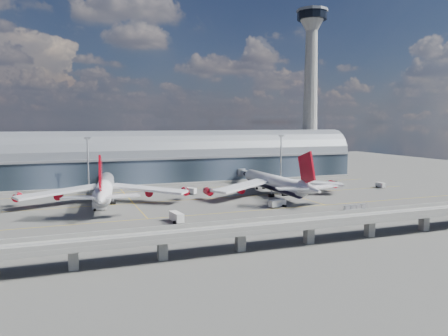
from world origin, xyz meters
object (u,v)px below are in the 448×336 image
object	(u,v)px
cargo_train_1	(355,207)
service_truck_2	(277,203)
airliner_left	(104,188)
cargo_train_0	(284,222)
service_truck_1	(100,206)
service_truck_0	(176,217)
control_tower	(311,91)
service_truck_4	(266,182)
floodlight_mast_left	(88,163)
airliner_right	(276,183)
service_truck_5	(190,191)
floodlight_mast_right	(281,157)
service_truck_3	(380,185)

from	to	relation	value
cargo_train_1	service_truck_2	bearing A→B (deg)	63.37
airliner_left	cargo_train_0	xyz separation A→B (m)	(49.81, -56.75, -5.26)
service_truck_1	service_truck_0	bearing A→B (deg)	-135.70
control_tower	service_truck_2	distance (m)	124.11
service_truck_4	airliner_left	bearing A→B (deg)	-159.19
floodlight_mast_left	service_truck_0	world-z (taller)	floodlight_mast_left
airliner_right	service_truck_1	bearing A→B (deg)	-176.11
floodlight_mast_left	cargo_train_0	xyz separation A→B (m)	(53.89, -88.74, -12.62)
airliner_left	service_truck_5	bearing A→B (deg)	23.56
service_truck_2	cargo_train_1	xyz separation A→B (m)	(24.97, -14.54, -0.60)
control_tower	airliner_left	world-z (taller)	control_tower
floodlight_mast_left	service_truck_4	world-z (taller)	floodlight_mast_left
service_truck_5	cargo_train_0	size ratio (longest dim) A/B	0.70
service_truck_2	floodlight_mast_right	bearing A→B (deg)	-48.97
cargo_train_0	service_truck_5	bearing A→B (deg)	31.91
floodlight_mast_left	floodlight_mast_right	distance (m)	100.00
service_truck_1	service_truck_3	world-z (taller)	service_truck_1
control_tower	airliner_right	distance (m)	99.37
service_truck_0	service_truck_5	distance (m)	55.65
cargo_train_1	control_tower	bearing A→B (deg)	-19.44
service_truck_0	service_truck_4	size ratio (longest dim) A/B	1.44
service_truck_0	cargo_train_1	distance (m)	67.77
service_truck_1	service_truck_5	world-z (taller)	service_truck_1
service_truck_2	service_truck_3	world-z (taller)	service_truck_2
airliner_left	service_truck_2	size ratio (longest dim) A/B	8.93
service_truck_0	service_truck_1	xyz separation A→B (m)	(-21.87, 28.76, -0.08)
airliner_left	service_truck_2	bearing A→B (deg)	-18.35
service_truck_5	airliner_left	bearing A→B (deg)	158.90
service_truck_2	airliner_left	bearing A→B (deg)	44.19
floodlight_mast_left	airliner_right	size ratio (longest dim) A/B	0.38
airliner_left	cargo_train_1	xyz separation A→B (m)	(86.54, -44.43, -5.41)
control_tower	floodlight_mast_right	size ratio (longest dim) A/B	4.01
service_truck_1	service_truck_2	bearing A→B (deg)	-98.31
airliner_left	service_truck_4	bearing A→B (deg)	24.26
airliner_right	cargo_train_1	xyz separation A→B (m)	(13.51, -38.04, -4.78)
airliner_right	service_truck_3	distance (m)	59.95
cargo_train_0	airliner_right	bearing A→B (deg)	-2.16
floodlight_mast_left	service_truck_4	distance (m)	89.07
service_truck_1	service_truck_3	bearing A→B (deg)	-79.43
service_truck_0	floodlight_mast_right	bearing A→B (deg)	36.56
airliner_right	cargo_train_1	bearing A→B (deg)	-70.87
control_tower	floodlight_mast_left	distance (m)	143.01
control_tower	floodlight_mast_left	size ratio (longest dim) A/B	4.01
airliner_left	service_truck_5	world-z (taller)	airliner_left
cargo_train_0	floodlight_mast_right	bearing A→B (deg)	-4.87
floodlight_mast_right	airliner_left	distance (m)	101.39
control_tower	service_truck_4	size ratio (longest dim) A/B	18.87
service_truck_5	floodlight_mast_right	bearing A→B (deg)	-17.07
airliner_left	service_truck_3	xyz separation A→B (m)	(132.76, -3.80, -4.97)
airliner_right	service_truck_0	size ratio (longest dim) A/B	8.71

